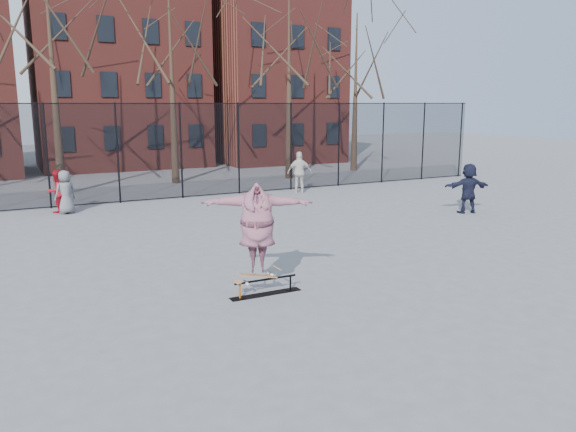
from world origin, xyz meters
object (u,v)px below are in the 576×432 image
skate_rail (266,288)px  skater (257,231)px  bystander_navy (468,188)px  bystander_red (57,191)px  bystander_white (300,172)px  skateboard (258,277)px  bystander_grey (65,192)px

skate_rail → skater: skater is taller
skater → bystander_navy: skater is taller
skater → bystander_red: bearing=127.7°
bystander_red → bystander_white: size_ratio=0.84×
bystander_red → skateboard: bearing=70.9°
skater → bystander_white: size_ratio=1.24×
bystander_red → bystander_white: 10.15m
skateboard → bystander_navy: bystander_navy is taller
skate_rail → skater: 1.26m
bystander_red → bystander_navy: (13.38, -7.00, 0.14)m
skate_rail → bystander_red: bystander_red is taller
bystander_grey → bystander_navy: 14.68m
skate_rail → bystander_white: size_ratio=0.86×
skateboard → bystander_white: 13.87m
bystander_grey → bystander_red: bystander_grey is taller
bystander_red → bystander_white: (10.15, 0.00, 0.14)m
bystander_grey → bystander_red: (-0.24, 0.45, -0.02)m
skateboard → bystander_white: (7.34, 11.76, 0.52)m
skater → skate_rail: bearing=24.3°
skateboard → bystander_white: bearing=58.0°
bystander_grey → bystander_red: size_ratio=1.02×
skater → bystander_red: size_ratio=1.47×
bystander_red → skater: bearing=70.9°
skate_rail → skateboard: (-0.18, 0.00, 0.27)m
bystander_white → bystander_navy: (3.24, -7.00, -0.01)m
bystander_red → bystander_white: bystander_white is taller
skate_rail → bystander_red: (-2.99, 11.76, 0.64)m
skater → bystander_navy: 11.60m
skate_rail → bystander_navy: 11.46m
skateboard → bystander_red: size_ratio=0.58×
skate_rail → bystander_navy: bystander_navy is taller
skateboard → bystander_grey: size_ratio=0.56×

